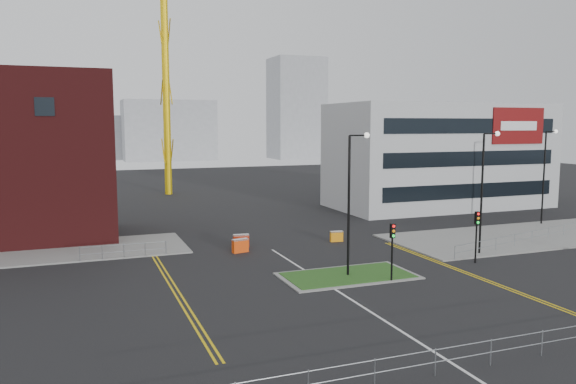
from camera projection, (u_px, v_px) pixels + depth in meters
name	position (u px, v px, depth m)	size (l,w,h in m)	color
ground	(385.00, 321.00, 27.79)	(200.00, 200.00, 0.00)	black
pavement_right	(523.00, 236.00, 48.54)	(24.00, 10.00, 0.12)	slate
island_kerb	(348.00, 276.00, 35.91)	(8.60, 4.60, 0.08)	slate
grass_island	(348.00, 276.00, 35.91)	(8.00, 4.00, 0.12)	#1C4316
office_block	(439.00, 156.00, 65.91)	(25.00, 12.20, 12.00)	#B1B3B6
streetlamp_island	(352.00, 193.00, 35.34)	(1.46, 0.36, 9.18)	black
streetlamp_right_near	(485.00, 182.00, 41.43)	(1.46, 0.36, 9.18)	black
streetlamp_right_far	(546.00, 169.00, 53.80)	(1.46, 0.36, 9.18)	black
traffic_light_island	(392.00, 241.00, 34.44)	(0.28, 0.33, 3.65)	black
traffic_light_right	(477.00, 227.00, 39.12)	(0.28, 0.33, 3.65)	black
railing_front	(464.00, 351.00, 22.12)	(24.05, 0.05, 1.10)	gray
railing_left	(124.00, 249.00, 40.51)	(6.05, 0.05, 1.10)	gray
railing_right	(532.00, 234.00, 45.60)	(19.05, 5.05, 1.10)	gray
centre_line	(366.00, 309.00, 29.64)	(0.15, 30.00, 0.01)	silver
yellow_left_a	(170.00, 285.00, 33.88)	(0.12, 24.00, 0.01)	gold
yellow_left_b	(175.00, 285.00, 33.99)	(0.12, 24.00, 0.01)	gold
yellow_right_a	(464.00, 273.00, 36.71)	(0.12, 20.00, 0.01)	gold
yellow_right_b	(468.00, 273.00, 36.81)	(0.12, 20.00, 0.01)	gold
skyline_b	(169.00, 130.00, 150.96)	(24.00, 12.00, 16.00)	gray
skyline_c	(296.00, 109.00, 157.96)	(14.00, 12.00, 28.00)	gray
skyline_d	(97.00, 138.00, 154.12)	(30.00, 12.00, 12.00)	gray
barrier_left	(240.00, 245.00, 42.57)	(1.31, 0.67, 1.05)	#F9480D
barrier_mid	(241.00, 240.00, 44.39)	(1.27, 0.55, 1.04)	red
barrier_right	(337.00, 236.00, 46.51)	(1.09, 0.48, 0.89)	orange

